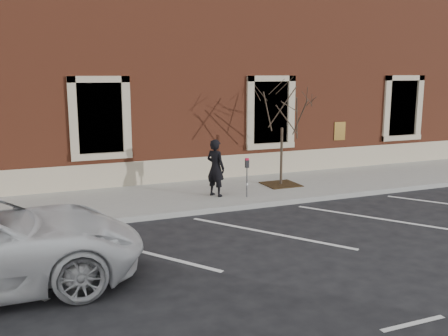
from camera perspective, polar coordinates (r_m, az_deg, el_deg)
name	(u,v)px	position (r m, az deg, el deg)	size (l,w,h in m)	color
ground	(232,210)	(14.05, 0.94, -4.83)	(120.00, 120.00, 0.00)	#28282B
sidewalk_near	(210,194)	(15.60, -1.62, -2.97)	(40.00, 3.50, 0.15)	#ABAAA1
curb_near	(233,208)	(13.99, 1.02, -4.59)	(40.00, 0.12, 0.15)	#9E9E99
parking_stripes	(268,233)	(12.15, 5.10, -7.38)	(28.00, 4.40, 0.01)	silver
building_civic	(157,68)	(20.87, -7.67, 11.27)	(40.00, 8.62, 8.00)	brown
man	(216,168)	(14.86, -0.97, 0.03)	(0.63, 0.41, 1.72)	black
parking_meter	(247,170)	(14.72, 2.64, -0.26)	(0.11, 0.08, 1.18)	#595B60
tree_grate	(281,184)	(16.62, 6.51, -1.86)	(1.11, 1.11, 0.03)	#372611
sapling	(282,112)	(16.27, 6.69, 6.41)	(2.07, 2.07, 3.45)	#423528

